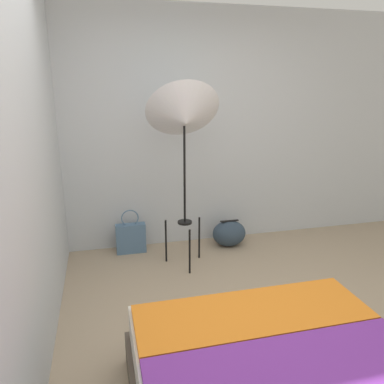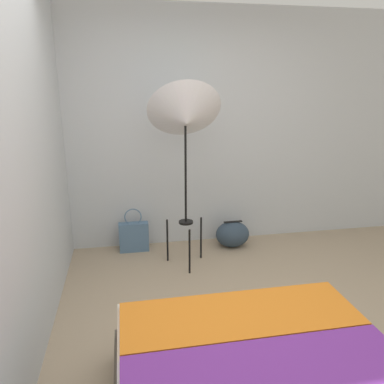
{
  "view_description": "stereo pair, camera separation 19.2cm",
  "coord_description": "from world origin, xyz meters",
  "views": [
    {
      "loc": [
        -0.84,
        -1.96,
        1.8
      ],
      "look_at": [
        -0.03,
        1.29,
        0.83
      ],
      "focal_mm": 35.0,
      "sensor_mm": 36.0,
      "label": 1
    },
    {
      "loc": [
        -0.65,
        -2.0,
        1.8
      ],
      "look_at": [
        -0.03,
        1.29,
        0.83
      ],
      "focal_mm": 35.0,
      "sensor_mm": 36.0,
      "label": 2
    }
  ],
  "objects": [
    {
      "name": "tote_bag",
      "position": [
        -0.57,
        1.9,
        0.17
      ],
      "size": [
        0.32,
        0.1,
        0.5
      ],
      "color": "slate",
      "rests_on": "ground_plane"
    },
    {
      "name": "ground_plane",
      "position": [
        0.0,
        0.0,
        0.0
      ],
      "size": [
        14.0,
        14.0,
        0.0
      ],
      "primitive_type": "plane",
      "color": "gray"
    },
    {
      "name": "duffel_bag",
      "position": [
        0.54,
        1.82,
        0.15
      ],
      "size": [
        0.39,
        0.3,
        0.3
      ],
      "color": "#2D3D4C",
      "rests_on": "ground_plane"
    },
    {
      "name": "photo_umbrella",
      "position": [
        -0.06,
        1.49,
        1.49
      ],
      "size": [
        0.71,
        0.61,
        1.84
      ],
      "color": "black",
      "rests_on": "ground_plane"
    },
    {
      "name": "wall_back",
      "position": [
        0.0,
        2.1,
        1.3
      ],
      "size": [
        8.0,
        0.05,
        2.6
      ],
      "color": "#B7BCC1",
      "rests_on": "ground_plane"
    },
    {
      "name": "wall_side_left",
      "position": [
        -1.27,
        1.0,
        1.3
      ],
      "size": [
        0.05,
        8.0,
        2.6
      ],
      "color": "#B7BCC1",
      "rests_on": "ground_plane"
    }
  ]
}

